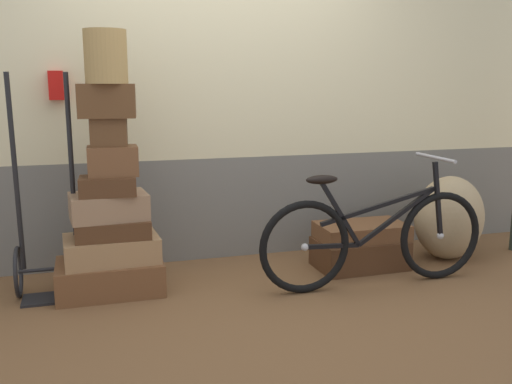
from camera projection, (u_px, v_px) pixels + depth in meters
ground at (243, 293)px, 3.92m from camera, size 8.46×5.20×0.06m
station_building at (215, 74)px, 4.44m from camera, size 6.46×0.74×2.88m
suitcase_0 at (110, 276)px, 3.85m from camera, size 0.69×0.46×0.21m
suitcase_1 at (112, 249)px, 3.82m from camera, size 0.63×0.43×0.17m
suitcase_2 at (113, 228)px, 3.77m from camera, size 0.49×0.32×0.12m
suitcase_3 at (109, 206)px, 3.77m from camera, size 0.52×0.38×0.17m
suitcase_4 at (108, 186)px, 3.70m from camera, size 0.37×0.26×0.12m
suitcase_5 at (113, 161)px, 3.71m from camera, size 0.32×0.23×0.19m
suitcase_6 at (109, 132)px, 3.67m from camera, size 0.24×0.17×0.18m
suitcase_7 at (107, 101)px, 3.64m from camera, size 0.38×0.25×0.21m
suitcase_8 at (360, 253)px, 4.36m from camera, size 0.67×0.42×0.22m
suitcase_9 at (361, 231)px, 4.34m from camera, size 0.67×0.40×0.12m
wicker_basket at (106, 57)px, 3.58m from camera, size 0.26×0.26×0.33m
luggage_trolley at (49, 249)px, 3.76m from camera, size 0.43×0.39×1.45m
burlap_sack at (449, 218)px, 4.54m from camera, size 0.56×0.48×0.66m
bicycle at (374, 238)px, 3.93m from camera, size 1.66×0.46×0.89m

